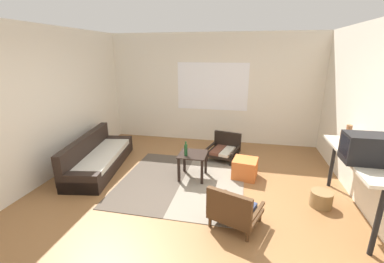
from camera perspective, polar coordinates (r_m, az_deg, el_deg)
name	(u,v)px	position (r m, az deg, el deg)	size (l,w,h in m)	color
ground_plane	(185,202)	(4.17, -1.63, -15.29)	(7.80, 7.80, 0.00)	olive
far_wall_with_window	(212,89)	(6.59, 4.57, 9.40)	(5.60, 0.13, 2.70)	silver
side_wall_left	(38,106)	(5.18, -30.96, 4.87)	(0.12, 6.60, 2.70)	silver
area_rug	(182,181)	(4.74, -2.17, -10.96)	(2.18, 2.24, 0.01)	#4C4238
couch	(98,158)	(5.49, -20.10, -5.57)	(1.03, 2.17, 0.67)	black
coffee_table	(193,159)	(4.72, 0.18, -6.22)	(0.50, 0.51, 0.48)	black
armchair_by_window	(224,148)	(5.68, 7.19, -3.68)	(0.75, 0.77, 0.53)	black
armchair_striped_foreground	(234,210)	(3.56, 9.20, -16.81)	(0.76, 0.74, 0.60)	#472D19
ottoman_orange	(245,168)	(4.91, 11.65, -8.01)	(0.43, 0.43, 0.36)	#D1662D
console_shelf	(355,162)	(4.17, 32.44, -5.82)	(0.38, 1.76, 0.90)	beige
crt_television	(366,149)	(3.88, 34.22, -3.16)	(0.52, 0.36, 0.37)	black
clay_vase	(347,138)	(4.46, 31.23, -1.21)	(0.20, 0.20, 0.32)	#A87047
glass_bottle	(186,150)	(4.56, -1.38, -4.07)	(0.06, 0.06, 0.26)	#194723
wicker_basket	(321,199)	(4.46, 26.74, -13.20)	(0.32, 0.32, 0.24)	olive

